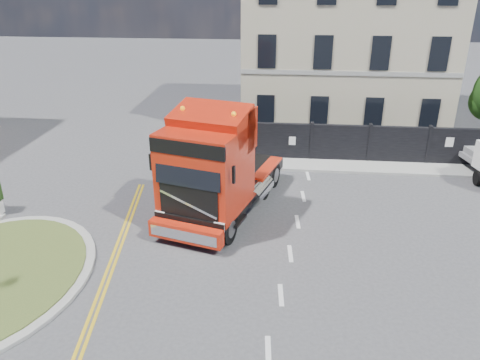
# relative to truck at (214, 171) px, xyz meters

# --- Properties ---
(ground) EXTENTS (120.00, 120.00, 0.00)m
(ground) POSITION_rel_truck_xyz_m (0.12, -2.05, -2.05)
(ground) COLOR #424244
(ground) RESTS_ON ground
(hoarding_fence) EXTENTS (18.80, 0.25, 2.00)m
(hoarding_fence) POSITION_rel_truck_xyz_m (6.67, 6.95, -1.05)
(hoarding_fence) COLOR black
(hoarding_fence) RESTS_ON ground
(georgian_building) EXTENTS (12.30, 10.30, 12.80)m
(georgian_building) POSITION_rel_truck_xyz_m (6.12, 14.45, 3.73)
(georgian_building) COLOR #BDAF96
(georgian_building) RESTS_ON ground
(pavement_far) EXTENTS (20.00, 1.60, 0.12)m
(pavement_far) POSITION_rel_truck_xyz_m (6.12, 6.05, -1.99)
(pavement_far) COLOR #999994
(pavement_far) RESTS_ON ground
(truck) EXTENTS (4.79, 8.10, 4.57)m
(truck) POSITION_rel_truck_xyz_m (0.00, 0.00, 0.00)
(truck) COLOR black
(truck) RESTS_ON ground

